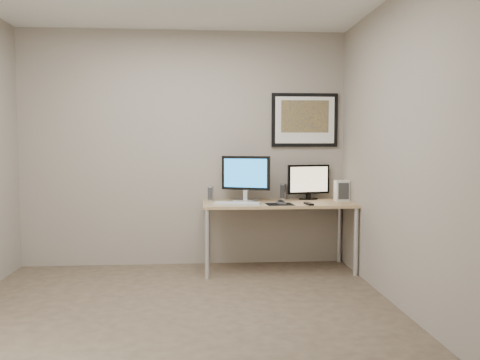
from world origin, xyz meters
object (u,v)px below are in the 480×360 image
Objects in this scene: monitor_large at (246,176)px; speaker_left at (211,193)px; keyboard at (237,203)px; speaker_right at (283,192)px; framed_art at (305,120)px; fan_unit at (342,191)px; desk at (278,208)px; monitor_tv at (309,181)px.

monitor_large is 0.44m from speaker_left.
speaker_left reaches higher than keyboard.
monitor_large reaches higher than keyboard.
speaker_left is at bearing -150.36° from speaker_right.
monitor_large is at bearing -162.63° from framed_art.
framed_art is at bearing 140.64° from fan_unit.
fan_unit reaches higher than desk.
framed_art reaches higher than keyboard.
framed_art reaches higher than fan_unit.
monitor_large reaches higher than speaker_right.
fan_unit is at bearing -34.57° from framed_art.
framed_art is 1.27m from keyboard.
speaker_right is at bearing 70.21° from desk.
keyboard reaches higher than desk.
speaker_right is 0.77× the size of fan_unit.
framed_art is at bearing 43.46° from desk.
fan_unit is (0.61, -0.21, 0.03)m from speaker_right.
framed_art is 4.30× the size of speaker_right.
monitor_large is at bearing 160.59° from desk.
speaker_right is 0.65m from fan_unit.
framed_art is 0.95m from monitor_large.
framed_art reaches higher than speaker_left.
framed_art is 3.32× the size of fan_unit.
monitor_tv reaches higher than speaker_right.
speaker_right is at bearing 156.08° from monitor_tv.
speaker_left is 0.33× the size of keyboard.
monitor_tv is at bearing 149.60° from fan_unit.
speaker_left is at bearing 145.16° from keyboard.
speaker_right is 0.36× the size of keyboard.
monitor_tv is at bearing 14.30° from speaker_left.
fan_unit is (0.72, 0.08, 0.18)m from desk.
keyboard is (0.27, -0.33, -0.07)m from speaker_left.
fan_unit is (1.05, -0.04, -0.16)m from monitor_large.
keyboard is (-0.79, -0.45, -0.88)m from framed_art.
framed_art is 4.71× the size of speaker_left.
keyboard is at bearing -165.14° from desk.
desk is at bearing 30.10° from keyboard.
speaker_right is 0.69m from keyboard.
monitor_large is 3.21× the size of speaker_left.
desk is 0.53m from monitor_tv.
keyboard is (-0.82, -0.36, -0.20)m from monitor_tv.
monitor_large is (-0.33, 0.12, 0.34)m from desk.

